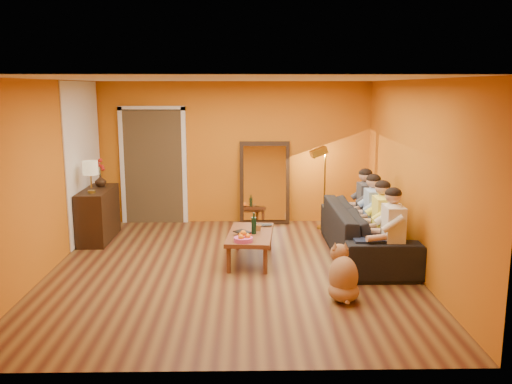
{
  "coord_description": "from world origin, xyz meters",
  "views": [
    {
      "loc": [
        0.21,
        -7.2,
        2.5
      ],
      "look_at": [
        0.35,
        0.5,
        1.0
      ],
      "focal_mm": 38.0,
      "sensor_mm": 36.0,
      "label": 1
    }
  ],
  "objects_px": {
    "person_far_right": "(365,206)",
    "wine_bottle": "(254,223)",
    "mirror_frame": "(265,183)",
    "table_lamp": "(91,177)",
    "laptop": "(262,226)",
    "person_mid_left": "(382,223)",
    "tumbler": "(258,228)",
    "vase": "(101,181)",
    "coffee_table": "(250,247)",
    "sofa": "(366,231)",
    "dog": "(343,272)",
    "person_far_left": "(393,234)",
    "sideboard": "(98,215)",
    "person_mid_right": "(373,214)",
    "floor_lamp": "(325,189)"
  },
  "relations": [
    {
      "from": "person_far_right",
      "to": "tumbler",
      "type": "relative_size",
      "value": 12.98
    },
    {
      "from": "tumbler",
      "to": "table_lamp",
      "type": "bearing_deg",
      "value": 164.06
    },
    {
      "from": "mirror_frame",
      "to": "floor_lamp",
      "type": "relative_size",
      "value": 1.06
    },
    {
      "from": "tumbler",
      "to": "dog",
      "type": "bearing_deg",
      "value": -58.58
    },
    {
      "from": "sideboard",
      "to": "person_far_right",
      "type": "relative_size",
      "value": 0.97
    },
    {
      "from": "vase",
      "to": "person_far_right",
      "type": "bearing_deg",
      "value": -6.92
    },
    {
      "from": "mirror_frame",
      "to": "vase",
      "type": "xyz_separation_m",
      "value": [
        -2.79,
        -0.83,
        0.19
      ]
    },
    {
      "from": "laptop",
      "to": "person_mid_left",
      "type": "bearing_deg",
      "value": -18.54
    },
    {
      "from": "coffee_table",
      "to": "sofa",
      "type": "bearing_deg",
      "value": 13.25
    },
    {
      "from": "vase",
      "to": "table_lamp",
      "type": "bearing_deg",
      "value": -90.0
    },
    {
      "from": "mirror_frame",
      "to": "table_lamp",
      "type": "distance_m",
      "value": 3.13
    },
    {
      "from": "person_mid_left",
      "to": "wine_bottle",
      "type": "xyz_separation_m",
      "value": [
        -1.81,
        0.16,
        -0.03
      ]
    },
    {
      "from": "laptop",
      "to": "vase",
      "type": "height_order",
      "value": "vase"
    },
    {
      "from": "person_far_right",
      "to": "vase",
      "type": "bearing_deg",
      "value": 173.08
    },
    {
      "from": "mirror_frame",
      "to": "table_lamp",
      "type": "bearing_deg",
      "value": -153.68
    },
    {
      "from": "mirror_frame",
      "to": "sideboard",
      "type": "xyz_separation_m",
      "value": [
        -2.79,
        -1.08,
        -0.34
      ]
    },
    {
      "from": "laptop",
      "to": "sideboard",
      "type": "bearing_deg",
      "value": 162.87
    },
    {
      "from": "tumbler",
      "to": "mirror_frame",
      "type": "bearing_deg",
      "value": 85.59
    },
    {
      "from": "sideboard",
      "to": "person_far_left",
      "type": "bearing_deg",
      "value": -23.83
    },
    {
      "from": "sofa",
      "to": "person_mid_right",
      "type": "distance_m",
      "value": 0.29
    },
    {
      "from": "sideboard",
      "to": "person_mid_right",
      "type": "relative_size",
      "value": 0.97
    },
    {
      "from": "coffee_table",
      "to": "laptop",
      "type": "distance_m",
      "value": 0.45
    },
    {
      "from": "mirror_frame",
      "to": "sideboard",
      "type": "distance_m",
      "value": 3.01
    },
    {
      "from": "table_lamp",
      "to": "person_far_right",
      "type": "distance_m",
      "value": 4.4
    },
    {
      "from": "mirror_frame",
      "to": "wine_bottle",
      "type": "relative_size",
      "value": 4.9
    },
    {
      "from": "coffee_table",
      "to": "person_mid_left",
      "type": "bearing_deg",
      "value": -1.05
    },
    {
      "from": "coffee_table",
      "to": "person_far_right",
      "type": "bearing_deg",
      "value": 30.89
    },
    {
      "from": "floor_lamp",
      "to": "person_far_right",
      "type": "bearing_deg",
      "value": -70.45
    },
    {
      "from": "tumbler",
      "to": "vase",
      "type": "relative_size",
      "value": 0.48
    },
    {
      "from": "person_mid_left",
      "to": "dog",
      "type": "bearing_deg",
      "value": -121.29
    },
    {
      "from": "person_far_right",
      "to": "person_mid_left",
      "type": "bearing_deg",
      "value": -90.0
    },
    {
      "from": "table_lamp",
      "to": "wine_bottle",
      "type": "xyz_separation_m",
      "value": [
        2.56,
        -0.92,
        -0.53
      ]
    },
    {
      "from": "table_lamp",
      "to": "laptop",
      "type": "xyz_separation_m",
      "value": [
        2.69,
        -0.52,
        -0.67
      ]
    },
    {
      "from": "sofa",
      "to": "person_far_left",
      "type": "xyz_separation_m",
      "value": [
        0.13,
        -1.0,
        0.24
      ]
    },
    {
      "from": "person_mid_left",
      "to": "sideboard",
      "type": "bearing_deg",
      "value": 162.47
    },
    {
      "from": "tumbler",
      "to": "laptop",
      "type": "xyz_separation_m",
      "value": [
        0.06,
        0.23,
        -0.03
      ]
    },
    {
      "from": "mirror_frame",
      "to": "person_far_left",
      "type": "relative_size",
      "value": 1.25
    },
    {
      "from": "person_mid_left",
      "to": "vase",
      "type": "relative_size",
      "value": 6.23
    },
    {
      "from": "floor_lamp",
      "to": "laptop",
      "type": "relative_size",
      "value": 4.74
    },
    {
      "from": "person_mid_right",
      "to": "person_far_left",
      "type": "bearing_deg",
      "value": -90.0
    },
    {
      "from": "wine_bottle",
      "to": "tumbler",
      "type": "bearing_deg",
      "value": 67.62
    },
    {
      "from": "person_far_right",
      "to": "wine_bottle",
      "type": "height_order",
      "value": "person_far_right"
    },
    {
      "from": "person_far_left",
      "to": "person_mid_right",
      "type": "bearing_deg",
      "value": 90.0
    },
    {
      "from": "mirror_frame",
      "to": "laptop",
      "type": "distance_m",
      "value": 1.93
    },
    {
      "from": "vase",
      "to": "sideboard",
      "type": "bearing_deg",
      "value": -90.0
    },
    {
      "from": "sideboard",
      "to": "sofa",
      "type": "bearing_deg",
      "value": -12.37
    },
    {
      "from": "coffee_table",
      "to": "vase",
      "type": "relative_size",
      "value": 6.23
    },
    {
      "from": "person_mid_right",
      "to": "laptop",
      "type": "distance_m",
      "value": 1.69
    },
    {
      "from": "dog",
      "to": "person_far_right",
      "type": "relative_size",
      "value": 0.55
    },
    {
      "from": "sofa",
      "to": "laptop",
      "type": "height_order",
      "value": "sofa"
    }
  ]
}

